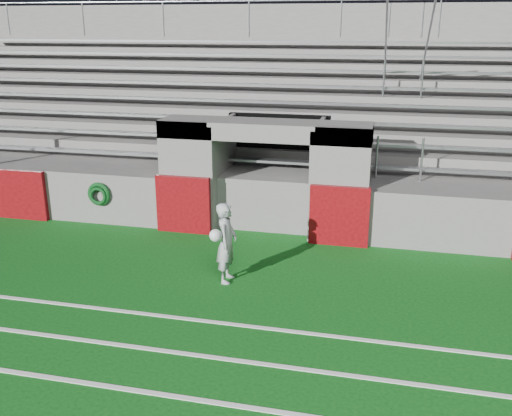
# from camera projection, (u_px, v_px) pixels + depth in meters

# --- Properties ---
(ground) EXTENTS (90.00, 90.00, 0.00)m
(ground) POSITION_uv_depth(u_px,v_px,m) (223.00, 295.00, 10.33)
(ground) COLOR #0C4A12
(ground) RESTS_ON ground
(stadium_structure) EXTENTS (26.00, 8.48, 5.42)m
(stadium_structure) POSITION_uv_depth(u_px,v_px,m) (296.00, 134.00, 17.25)
(stadium_structure) COLOR #5F5D5A
(stadium_structure) RESTS_ON ground
(goalkeeper_with_ball) EXTENTS (0.45, 0.64, 1.55)m
(goalkeeper_with_ball) POSITION_uv_depth(u_px,v_px,m) (226.00, 242.00, 10.65)
(goalkeeper_with_ball) COLOR #A0A5A9
(goalkeeper_with_ball) RESTS_ON ground
(hose_coil) EXTENTS (0.59, 0.15, 0.59)m
(hose_coil) POSITION_uv_depth(u_px,v_px,m) (99.00, 195.00, 13.67)
(hose_coil) COLOR #0C3E15
(hose_coil) RESTS_ON ground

